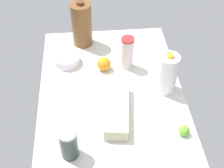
{
  "coord_description": "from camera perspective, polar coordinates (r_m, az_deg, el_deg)",
  "views": [
    {
      "loc": [
        -110.12,
        9.82,
        123.02
      ],
      "look_at": [
        0.0,
        0.0,
        13.0
      ],
      "focal_mm": 50.0,
      "sensor_mm": 36.0,
      "label": 1
    }
  ],
  "objects": [
    {
      "name": "countertop",
      "position": [
        1.64,
        0.0,
        -2.84
      ],
      "size": [
        120.0,
        76.0,
        3.0
      ],
      "primitive_type": "cube",
      "color": "silver",
      "rests_on": "ground"
    },
    {
      "name": "egg_carton",
      "position": [
        1.53,
        0.93,
        -4.66
      ],
      "size": [
        34.29,
        15.48,
        6.97
      ],
      "primitive_type": "cube",
      "rotation": [
        0.0,
        0.0,
        -0.13
      ],
      "color": "beige",
      "rests_on": "countertop"
    },
    {
      "name": "shaker_bottle",
      "position": [
        1.37,
        -7.92,
        -10.7
      ],
      "size": [
        8.25,
        8.25,
        16.27
      ],
      "color": "#2E3C36",
      "rests_on": "countertop"
    },
    {
      "name": "chocolate_milk_jug",
      "position": [
        1.91,
        -5.56,
        10.8
      ],
      "size": [
        12.07,
        12.07,
        29.12
      ],
      "color": "brown",
      "rests_on": "countertop"
    },
    {
      "name": "milk_jug",
      "position": [
        1.62,
        10.05,
        1.91
      ],
      "size": [
        10.58,
        10.58,
        24.25
      ],
      "color": "white",
      "rests_on": "countertop"
    },
    {
      "name": "tumbler_cup",
      "position": [
        1.75,
        2.81,
        5.73
      ],
      "size": [
        7.3,
        7.3,
        19.81
      ],
      "color": "beige",
      "rests_on": "countertop"
    },
    {
      "name": "mixing_bowl",
      "position": [
        1.83,
        -8.3,
        4.48
      ],
      "size": [
        15.03,
        15.03,
        5.35
      ],
      "primitive_type": "cylinder",
      "color": "silver",
      "rests_on": "countertop"
    },
    {
      "name": "orange_loose",
      "position": [
        1.77,
        -1.51,
        3.73
      ],
      "size": [
        7.89,
        7.89,
        7.89
      ],
      "primitive_type": "sphere",
      "color": "orange",
      "rests_on": "countertop"
    },
    {
      "name": "lime_near_front",
      "position": [
        1.5,
        13.05,
        -8.27
      ],
      "size": [
        5.23,
        5.23,
        5.23
      ],
      "primitive_type": "sphere",
      "color": "#66B22E",
      "rests_on": "countertop"
    }
  ]
}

